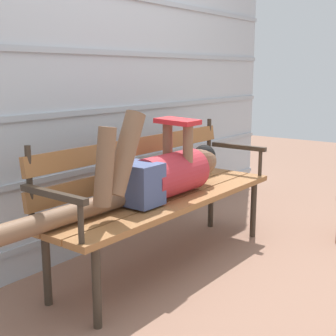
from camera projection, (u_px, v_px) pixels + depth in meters
The scene contains 4 objects.
ground_plane at pixel (176, 267), 2.96m from camera, with size 12.00×12.00×0.00m, color #936B56.
house_siding at pixel (98, 82), 3.12m from camera, with size 4.39×0.08×2.32m.
park_bench at pixel (159, 188), 2.94m from camera, with size 1.84×0.50×0.86m.
reclining_person at pixel (157, 174), 2.79m from camera, with size 1.67×0.27×0.57m.
Camera 1 is at (-2.23, -1.65, 1.22)m, focal length 49.44 mm.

